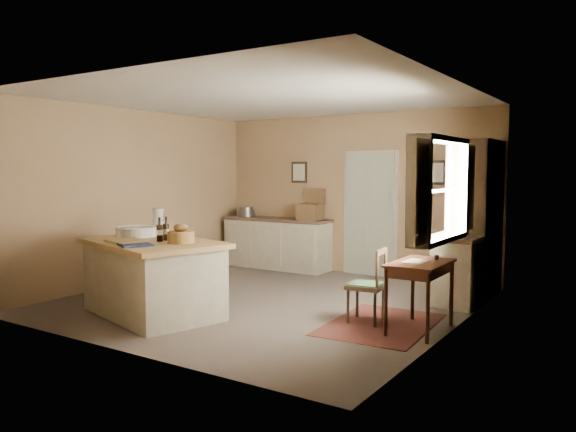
% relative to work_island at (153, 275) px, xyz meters
% --- Properties ---
extents(ground, '(5.00, 5.00, 0.00)m').
position_rel_work_island_xyz_m(ground, '(0.76, 1.34, -0.48)').
color(ground, brown).
rests_on(ground, ground).
extents(wall_back, '(5.00, 0.10, 2.70)m').
position_rel_work_island_xyz_m(wall_back, '(0.76, 3.84, 0.87)').
color(wall_back, '#8F704F').
rests_on(wall_back, ground).
extents(wall_front, '(5.00, 0.10, 2.70)m').
position_rel_work_island_xyz_m(wall_front, '(0.76, -1.16, 0.87)').
color(wall_front, '#8F704F').
rests_on(wall_front, ground).
extents(wall_left, '(0.10, 5.00, 2.70)m').
position_rel_work_island_xyz_m(wall_left, '(-1.74, 1.34, 0.87)').
color(wall_left, '#8F704F').
rests_on(wall_left, ground).
extents(wall_right, '(0.10, 5.00, 2.70)m').
position_rel_work_island_xyz_m(wall_right, '(3.26, 1.34, 0.87)').
color(wall_right, '#8F704F').
rests_on(wall_right, ground).
extents(ceiling, '(5.00, 5.00, 0.00)m').
position_rel_work_island_xyz_m(ceiling, '(0.76, 1.34, 2.22)').
color(ceiling, silver).
rests_on(ceiling, wall_back).
extents(door, '(0.97, 0.06, 2.11)m').
position_rel_work_island_xyz_m(door, '(1.11, 3.81, 0.57)').
color(door, '#A0A58D').
rests_on(door, ground).
extents(framed_prints, '(2.82, 0.02, 0.38)m').
position_rel_work_island_xyz_m(framed_prints, '(0.96, 3.82, 1.24)').
color(framed_prints, black).
rests_on(framed_prints, ground).
extents(window, '(0.25, 1.99, 1.12)m').
position_rel_work_island_xyz_m(window, '(3.19, 1.14, 1.07)').
color(window, beige).
rests_on(window, ground).
extents(work_island, '(2.06, 1.63, 1.20)m').
position_rel_work_island_xyz_m(work_island, '(0.00, 0.00, 0.00)').
color(work_island, beige).
rests_on(work_island, ground).
extents(sideboard, '(2.02, 0.58, 1.18)m').
position_rel_work_island_xyz_m(sideboard, '(-0.58, 3.54, -0.00)').
color(sideboard, beige).
rests_on(sideboard, ground).
extents(rug, '(1.19, 1.66, 0.01)m').
position_rel_work_island_xyz_m(rug, '(2.51, 1.09, -0.48)').
color(rug, '#4C2018').
rests_on(rug, ground).
extents(writing_desk, '(0.53, 0.88, 0.82)m').
position_rel_work_island_xyz_m(writing_desk, '(2.96, 1.09, 0.19)').
color(writing_desk, '#381B10').
rests_on(writing_desk, ground).
extents(desk_chair, '(0.44, 0.44, 0.85)m').
position_rel_work_island_xyz_m(desk_chair, '(2.33, 1.08, -0.06)').
color(desk_chair, black).
rests_on(desk_chair, ground).
extents(right_cabinet, '(0.55, 0.98, 0.99)m').
position_rel_work_island_xyz_m(right_cabinet, '(2.96, 2.62, -0.02)').
color(right_cabinet, beige).
rests_on(right_cabinet, ground).
extents(shelving_unit, '(0.37, 0.98, 2.17)m').
position_rel_work_island_xyz_m(shelving_unit, '(3.12, 3.21, 0.60)').
color(shelving_unit, black).
rests_on(shelving_unit, ground).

